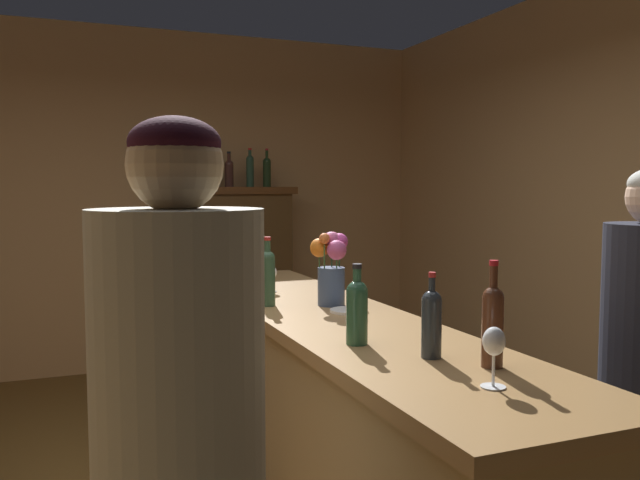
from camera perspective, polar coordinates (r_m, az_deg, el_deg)
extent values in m
cube|color=tan|center=(5.83, -16.17, 3.30)|extent=(5.29, 0.12, 2.91)
cube|color=olive|center=(2.91, 1.08, -17.02)|extent=(0.54, 2.79, 0.99)
cube|color=olive|center=(2.77, 1.10, -6.97)|extent=(0.62, 2.91, 0.05)
cube|color=#54381A|center=(5.70, -7.68, -3.32)|extent=(0.96, 0.41, 1.57)
cube|color=#573215|center=(5.64, -7.76, 4.31)|extent=(1.04, 0.47, 0.06)
cylinder|color=#44321A|center=(3.73, -5.81, -1.88)|extent=(0.07, 0.07, 0.22)
sphere|color=#44321A|center=(3.72, -5.82, -0.20)|extent=(0.07, 0.07, 0.07)
cylinder|color=#44321A|center=(3.72, -5.83, 0.51)|extent=(0.03, 0.03, 0.09)
cylinder|color=red|center=(3.71, -5.84, 1.35)|extent=(0.03, 0.03, 0.02)
cylinder|color=#252B30|center=(2.08, 9.71, -7.69)|extent=(0.06, 0.06, 0.18)
sphere|color=#252B30|center=(2.06, 9.75, -5.24)|extent=(0.06, 0.06, 0.06)
cylinder|color=#252B30|center=(2.05, 9.76, -4.23)|extent=(0.02, 0.02, 0.07)
cylinder|color=#B32727|center=(2.05, 9.78, -3.01)|extent=(0.02, 0.02, 0.02)
cylinder|color=#2D4A31|center=(2.94, -4.59, -3.69)|extent=(0.07, 0.07, 0.21)
sphere|color=#2D4A31|center=(2.92, -4.60, -1.61)|extent=(0.07, 0.07, 0.07)
cylinder|color=#2D4A31|center=(2.92, -4.61, -0.82)|extent=(0.03, 0.03, 0.08)
cylinder|color=#AC221E|center=(2.92, -4.62, 0.13)|extent=(0.03, 0.03, 0.02)
cylinder|color=#254B32|center=(2.22, 3.24, -6.81)|extent=(0.07, 0.07, 0.18)
sphere|color=#254B32|center=(2.21, 3.25, -4.52)|extent=(0.07, 0.07, 0.07)
cylinder|color=#254B32|center=(2.20, 3.26, -3.52)|extent=(0.03, 0.03, 0.08)
cylinder|color=black|center=(2.19, 3.26, -2.30)|extent=(0.03, 0.03, 0.02)
cylinder|color=#4D2919|center=(2.01, 14.83, -7.81)|extent=(0.06, 0.06, 0.21)
sphere|color=#4D2919|center=(1.99, 14.90, -4.88)|extent=(0.06, 0.06, 0.06)
cylinder|color=#4D2919|center=(1.98, 14.92, -3.53)|extent=(0.02, 0.02, 0.09)
cylinder|color=#B11921|center=(1.97, 14.96, -1.95)|extent=(0.03, 0.03, 0.02)
cylinder|color=white|center=(1.83, 14.88, -12.29)|extent=(0.07, 0.07, 0.00)
cylinder|color=white|center=(1.82, 14.91, -10.99)|extent=(0.01, 0.01, 0.08)
ellipsoid|color=white|center=(1.80, 14.97, -8.54)|extent=(0.06, 0.06, 0.08)
cylinder|color=white|center=(3.33, -4.32, -4.54)|extent=(0.06, 0.06, 0.00)
cylinder|color=white|center=(3.32, -4.32, -3.97)|extent=(0.01, 0.01, 0.06)
ellipsoid|color=white|center=(3.31, -4.33, -2.85)|extent=(0.06, 0.06, 0.07)
cylinder|color=#384B6E|center=(2.94, 0.99, -4.07)|extent=(0.12, 0.12, 0.17)
cylinder|color=#38602D|center=(2.95, 1.70, -1.92)|extent=(0.01, 0.01, 0.18)
sphere|color=#C53F8C|center=(2.94, 1.70, -0.15)|extent=(0.08, 0.08, 0.08)
cylinder|color=#38602D|center=(2.95, 1.03, -1.91)|extent=(0.01, 0.01, 0.18)
sphere|color=#BD4F7C|center=(2.94, 1.04, -0.12)|extent=(0.09, 0.09, 0.09)
cylinder|color=#38602D|center=(2.93, -0.04, -2.21)|extent=(0.01, 0.01, 0.16)
sphere|color=orange|center=(2.92, -0.05, -0.68)|extent=(0.09, 0.09, 0.09)
cylinder|color=#38602D|center=(2.89, 0.39, -1.87)|extent=(0.01, 0.01, 0.20)
sphere|color=#D4672F|center=(2.88, 0.39, 0.13)|extent=(0.05, 0.05, 0.05)
cylinder|color=#38602D|center=(2.89, 1.47, -2.37)|extent=(0.01, 0.01, 0.15)
sphere|color=#B84880|center=(2.89, 1.47, -0.88)|extent=(0.09, 0.09, 0.09)
cylinder|color=white|center=(2.80, 2.55, -6.19)|extent=(0.16, 0.16, 0.01)
cylinder|color=#28482D|center=(5.57, -11.18, 5.55)|extent=(0.08, 0.08, 0.19)
sphere|color=#28482D|center=(5.57, -11.19, 6.53)|extent=(0.08, 0.08, 0.08)
cylinder|color=#28482D|center=(5.58, -11.20, 7.03)|extent=(0.03, 0.03, 0.10)
cylinder|color=#B22424|center=(5.58, -11.21, 7.60)|extent=(0.03, 0.03, 0.02)
cylinder|color=#1B3417|center=(5.61, -9.26, 5.71)|extent=(0.08, 0.08, 0.22)
sphere|color=#1B3417|center=(5.61, -9.27, 6.82)|extent=(0.08, 0.08, 0.08)
cylinder|color=#1B3417|center=(5.62, -9.28, 7.26)|extent=(0.03, 0.03, 0.09)
cylinder|color=red|center=(5.62, -9.29, 7.78)|extent=(0.03, 0.03, 0.02)
cylinder|color=#43261F|center=(5.64, -7.95, 5.59)|extent=(0.08, 0.08, 0.19)
sphere|color=#43261F|center=(5.64, -7.96, 6.56)|extent=(0.08, 0.08, 0.08)
cylinder|color=#43261F|center=(5.64, -7.97, 7.03)|extent=(0.03, 0.03, 0.09)
cylinder|color=black|center=(5.65, -7.97, 7.58)|extent=(0.03, 0.03, 0.02)
cylinder|color=#274531|center=(5.69, -6.13, 5.83)|extent=(0.07, 0.07, 0.24)
sphere|color=#274531|center=(5.69, -6.14, 7.03)|extent=(0.07, 0.07, 0.07)
cylinder|color=#274531|center=(5.69, -6.15, 7.43)|extent=(0.03, 0.03, 0.08)
cylinder|color=red|center=(5.70, -6.15, 7.90)|extent=(0.03, 0.03, 0.02)
cylinder|color=#1E331A|center=(5.73, -4.66, 5.74)|extent=(0.07, 0.07, 0.22)
sphere|color=#1E331A|center=(5.73, -4.67, 6.84)|extent=(0.07, 0.07, 0.07)
cylinder|color=#1E331A|center=(5.74, -4.67, 7.33)|extent=(0.02, 0.02, 0.10)
cylinder|color=red|center=(5.74, -4.68, 7.89)|extent=(0.03, 0.03, 0.02)
cylinder|color=#A8A693|center=(1.47, -12.27, -10.28)|extent=(0.38, 0.38, 0.66)
sphere|color=tan|center=(1.43, -12.56, 6.42)|extent=(0.21, 0.21, 0.21)
ellipsoid|color=black|center=(1.43, -12.59, 8.29)|extent=(0.20, 0.20, 0.11)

